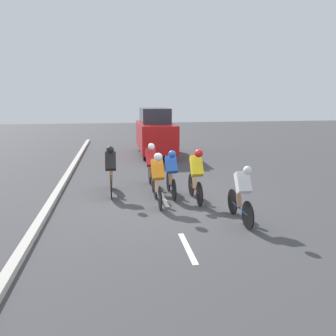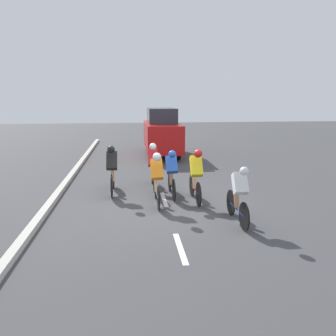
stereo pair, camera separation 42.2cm
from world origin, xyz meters
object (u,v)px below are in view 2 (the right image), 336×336
Objects in this scene: cyclist_red at (153,164)px; support_car at (162,132)px; cyclist_black at (112,169)px; cyclist_white at (239,193)px; cyclist_orange at (157,177)px; cyclist_blue at (172,172)px; cyclist_yellow at (196,174)px.

support_car is at bearing -98.15° from cyclist_red.
cyclist_black is at bearing 72.17° from support_car.
cyclist_red is 0.98× the size of cyclist_white.
cyclist_blue is (-0.50, -0.71, -0.04)m from cyclist_orange.
cyclist_black is 2.64m from cyclist_yellow.
cyclist_white is at bearing 95.33° from support_car.
cyclist_orange is 1.01× the size of cyclist_white.
cyclist_orange is at bearing 6.69° from cyclist_yellow.
cyclist_white is at bearing 119.58° from cyclist_blue.
cyclist_red is at bearing -61.53° from cyclist_white.
cyclist_yellow reaches higher than cyclist_black.
support_car is (0.21, -7.91, 0.36)m from cyclist_yellow.
cyclist_black is at bearing -15.63° from cyclist_blue.
cyclist_white is (-1.81, 1.60, -0.07)m from cyclist_orange.
cyclist_yellow reaches higher than cyclist_orange.
cyclist_orange is 0.87m from cyclist_blue.
cyclist_orange is at bearing 89.68° from cyclist_red.
support_car is at bearing -84.67° from cyclist_white.
cyclist_blue is at bearing -125.29° from cyclist_orange.
cyclist_yellow is 1.02× the size of cyclist_white.
cyclist_white is 0.99× the size of cyclist_blue.
cyclist_yellow is 0.85m from cyclist_blue.
cyclist_yellow is at bearing -68.29° from cyclist_white.
cyclist_black is 1.86m from cyclist_blue.
support_car reaches higher than cyclist_red.
cyclist_red is 1.73m from cyclist_orange.
cyclist_black reaches higher than cyclist_red.
cyclist_orange is 2.42m from cyclist_white.
cyclist_red is 0.38× the size of support_car.
cyclist_white is at bearing 137.80° from cyclist_black.
cyclist_yellow is 1.95m from cyclist_red.
support_car is at bearing -96.48° from cyclist_orange.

